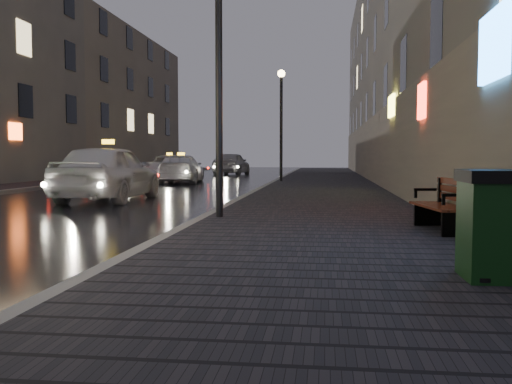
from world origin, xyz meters
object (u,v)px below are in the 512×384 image
lamp_near (219,49)px  trash_bin (498,224)px  car_far (232,164)px  lamp_far (281,111)px  bench (445,205)px  car_left_mid (91,172)px  taxi_far (170,166)px  taxi_mid (181,169)px  taxi_near (109,173)px

lamp_near → trash_bin: (3.82, -5.34, -2.78)m
lamp_near → car_far: 28.82m
car_far → lamp_far: bearing=114.2°
lamp_near → bench: (4.07, -1.64, -2.91)m
lamp_near → lamp_far: 16.00m
lamp_near → lamp_far: (0.00, 16.00, 0.00)m
car_far → trash_bin: bearing=108.2°
lamp_far → bench: bearing=-77.0°
bench → trash_bin: size_ratio=1.60×
car_left_mid → taxi_far: car_left_mid is taller
lamp_near → bench: lamp_near is taller
bench → taxi_far: taxi_far is taller
taxi_mid → taxi_far: bearing=-76.5°
bench → taxi_near: size_ratio=0.35×
trash_bin → bench: bearing=85.6°
trash_bin → taxi_mid: bearing=111.4°
bench → taxi_far: (-11.76, 25.55, 0.12)m
lamp_far → trash_bin: lamp_far is taller
taxi_far → car_far: 5.50m
lamp_far → car_left_mid: 9.33m
taxi_near → bench: bearing=140.0°
bench → car_far: size_ratio=0.37×
lamp_near → bench: bearing=-22.0°
car_far → lamp_near: bearing=103.3°
taxi_mid → trash_bin: bearing=105.8°
lamp_near → car_left_mid: size_ratio=1.23×
lamp_near → car_left_mid: 13.59m
lamp_far → car_far: 13.40m
lamp_near → car_far: size_ratio=1.13×
trash_bin → car_left_mid: car_left_mid is taller
lamp_near → taxi_near: lamp_near is taller
taxi_mid → taxi_near: bearing=87.0°
lamp_far → taxi_near: 11.80m
lamp_far → bench: (4.07, -17.64, -2.91)m
bench → car_left_mid: (-11.47, 12.68, 0.12)m
lamp_far → taxi_mid: lamp_far is taller
trash_bin → taxi_mid: 23.63m
bench → car_left_mid: 17.10m
lamp_far → bench: size_ratio=3.02×
lamp_far → bench: 18.33m
trash_bin → taxi_far: size_ratio=0.22×
bench → car_left_mid: size_ratio=0.41×
lamp_near → car_far: lamp_near is taller
taxi_near → car_far: bearing=-90.4°
taxi_near → trash_bin: bearing=127.2°
taxi_near → taxi_far: taxi_near is taller
lamp_far → car_far: lamp_far is taller
lamp_near → car_far: (-4.44, 28.35, -2.69)m
car_left_mid → taxi_far: 12.87m
bench → car_far: bearing=97.8°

